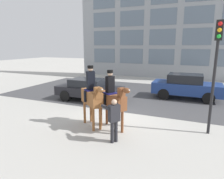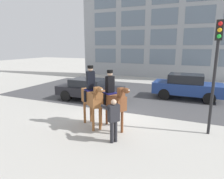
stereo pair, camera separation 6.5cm
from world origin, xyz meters
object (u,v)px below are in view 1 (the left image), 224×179
(street_car_near_lane, at_px, (89,89))
(mounted_horse_lead, at_px, (92,96))
(pedestrian_bystander, at_px, (114,117))
(traffic_light, at_px, (216,61))
(mounted_horse_companion, at_px, (112,99))
(street_car_far_lane, at_px, (186,86))

(street_car_near_lane, bearing_deg, mounted_horse_lead, -58.57)
(pedestrian_bystander, bearing_deg, traffic_light, -110.87)
(mounted_horse_companion, height_order, pedestrian_bystander, mounted_horse_companion)
(mounted_horse_companion, distance_m, traffic_light, 4.20)
(pedestrian_bystander, height_order, street_car_near_lane, pedestrian_bystander)
(mounted_horse_companion, bearing_deg, street_car_near_lane, 161.60)
(traffic_light, bearing_deg, mounted_horse_companion, -163.09)
(mounted_horse_companion, height_order, street_car_near_lane, mounted_horse_companion)
(street_car_far_lane, bearing_deg, traffic_light, -77.66)
(street_car_near_lane, height_order, traffic_light, traffic_light)
(street_car_near_lane, relative_size, street_car_far_lane, 0.97)
(mounted_horse_lead, xyz_separation_m, traffic_light, (4.62, 1.15, 1.53))
(pedestrian_bystander, height_order, street_car_far_lane, street_car_far_lane)
(pedestrian_bystander, distance_m, street_car_near_lane, 5.90)
(mounted_horse_lead, bearing_deg, street_car_near_lane, 160.23)
(mounted_horse_lead, xyz_separation_m, mounted_horse_companion, (0.90, 0.02, -0.05))
(street_car_far_lane, bearing_deg, street_car_near_lane, -152.86)
(street_car_far_lane, bearing_deg, mounted_horse_lead, -117.76)
(mounted_horse_lead, height_order, street_car_far_lane, mounted_horse_lead)
(street_car_far_lane, bearing_deg, pedestrian_bystander, -105.02)
(mounted_horse_lead, bearing_deg, mounted_horse_companion, 40.19)
(mounted_horse_lead, height_order, street_car_near_lane, mounted_horse_lead)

